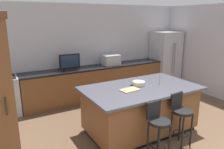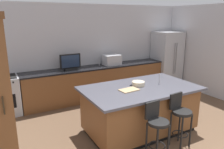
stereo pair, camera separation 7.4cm
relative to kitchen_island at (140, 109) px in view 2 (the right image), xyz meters
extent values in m
cube|color=#BCBCC1|center=(0.11, 2.54, 0.83)|extent=(6.39, 0.12, 2.61)
cube|color=brown|center=(0.09, 2.16, -0.04)|extent=(4.12, 0.60, 0.88)
cube|color=black|center=(0.09, 2.16, 0.42)|extent=(4.14, 0.62, 0.04)
cube|color=black|center=(0.00, 0.00, -0.43)|extent=(2.00, 1.08, 0.09)
cube|color=brown|center=(0.00, 0.00, 0.01)|extent=(2.08, 1.16, 0.80)
cube|color=#4C4C56|center=(0.00, 0.00, 0.44)|extent=(2.24, 1.32, 0.04)
cube|color=#B7BABF|center=(2.58, 2.10, 0.42)|extent=(0.83, 0.72, 1.80)
cylinder|color=gray|center=(2.54, 1.71, 0.51)|extent=(0.02, 0.02, 0.99)
cylinder|color=gray|center=(2.62, 1.71, 0.51)|extent=(0.02, 0.02, 0.99)
cube|color=#B7BABF|center=(-2.38, 2.16, -0.02)|extent=(0.78, 0.60, 0.91)
cube|color=black|center=(-2.38, 1.85, -0.07)|extent=(0.55, 0.01, 0.33)
cylinder|color=black|center=(-2.30, 1.84, 0.38)|extent=(0.04, 0.03, 0.04)
cylinder|color=black|center=(-2.12, 1.84, 0.38)|extent=(0.04, 0.03, 0.04)
cylinder|color=#332819|center=(-2.40, -0.63, 0.80)|extent=(0.02, 0.02, 0.22)
cube|color=#B7BABF|center=(0.54, 2.16, 0.58)|extent=(0.48, 0.36, 0.29)
cube|color=black|center=(-0.71, 2.11, 0.46)|extent=(0.32, 0.16, 0.05)
cube|color=black|center=(-0.71, 2.11, 0.67)|extent=(0.54, 0.05, 0.37)
cube|color=#1E2D47|center=(-0.71, 2.08, 0.67)|extent=(0.48, 0.01, 0.32)
cylinder|color=#B2B2B7|center=(0.19, 2.26, 0.56)|extent=(0.02, 0.02, 0.24)
cylinder|color=#B2B2B7|center=(0.47, 0.00, 0.57)|extent=(0.02, 0.02, 0.22)
cylinder|color=black|center=(-0.28, -0.87, 0.17)|extent=(0.34, 0.34, 0.05)
cube|color=black|center=(-0.29, -0.73, 0.33)|extent=(0.29, 0.06, 0.28)
cylinder|color=black|center=(-0.39, -1.01, -0.17)|extent=(0.03, 0.03, 0.62)
cylinder|color=black|center=(-0.15, -0.99, -0.17)|extent=(0.03, 0.03, 0.62)
cylinder|color=black|center=(-0.41, -0.76, -0.17)|extent=(0.03, 0.03, 0.62)
cylinder|color=black|center=(-0.16, -0.74, -0.17)|extent=(0.03, 0.03, 0.62)
torus|color=black|center=(-0.28, -0.87, -0.24)|extent=(0.28, 0.28, 0.02)
cylinder|color=black|center=(0.31, -0.80, 0.19)|extent=(0.34, 0.34, 0.05)
cube|color=black|center=(0.29, -0.65, 0.35)|extent=(0.29, 0.06, 0.28)
cylinder|color=black|center=(0.20, -0.94, -0.16)|extent=(0.03, 0.03, 0.64)
cylinder|color=black|center=(0.44, -0.91, -0.16)|extent=(0.03, 0.03, 0.64)
cylinder|color=black|center=(0.18, -0.69, -0.16)|extent=(0.03, 0.03, 0.64)
cylinder|color=black|center=(0.42, -0.67, -0.16)|extent=(0.03, 0.03, 0.64)
torus|color=black|center=(0.31, -0.80, -0.24)|extent=(0.28, 0.28, 0.02)
cylinder|color=beige|center=(0.02, 0.10, 0.50)|extent=(0.25, 0.25, 0.08)
cube|color=black|center=(-0.06, 0.14, 0.46)|extent=(0.14, 0.16, 0.01)
cube|color=tan|center=(-0.30, -0.05, 0.47)|extent=(0.37, 0.25, 0.02)
camera|label=1|loc=(-2.49, -3.23, 1.78)|focal=34.91mm
camera|label=2|loc=(-2.42, -3.26, 1.78)|focal=34.91mm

